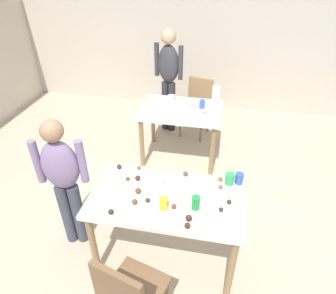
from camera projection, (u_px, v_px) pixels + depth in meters
ground_plane at (159, 235)px, 3.11m from camera, size 6.40×6.40×0.00m
wall_back at (199, 33)px, 4.99m from camera, size 6.40×0.10×2.60m
dining_table_near at (166, 206)px, 2.56m from camera, size 1.29×0.71×0.75m
dining_table_far at (181, 117)px, 3.93m from camera, size 1.04×0.75×0.75m
chair_near_table at (129, 293)px, 2.07m from camera, size 0.49×0.49×0.87m
chair_far_table at (197, 104)px, 4.58m from camera, size 0.49×0.49×0.87m
person_girl_near at (63, 177)px, 2.62m from camera, size 0.45×0.26×1.38m
person_adult_far at (168, 73)px, 4.40m from camera, size 0.45×0.27×1.58m
mixing_bowl at (152, 183)px, 2.60m from camera, size 0.21×0.21×0.07m
soda_can at (196, 203)px, 2.36m from camera, size 0.07×0.07×0.12m
fork_near at (206, 194)px, 2.53m from camera, size 0.17×0.02×0.01m
cup_near_0 at (230, 179)px, 2.62m from camera, size 0.08×0.08×0.11m
cup_near_1 at (239, 178)px, 2.62m from camera, size 0.07×0.07×0.10m
cup_near_2 at (164, 203)px, 2.37m from camera, size 0.07×0.07×0.11m
cake_ball_0 at (174, 206)px, 2.38m from camera, size 0.04×0.04×0.04m
cake_ball_1 at (229, 202)px, 2.43m from camera, size 0.04×0.04×0.04m
cake_ball_2 at (148, 200)px, 2.44m from camera, size 0.04×0.04×0.04m
cake_ball_3 at (221, 210)px, 2.36m from camera, size 0.04×0.04×0.04m
cake_ball_4 at (186, 174)px, 2.72m from camera, size 0.04×0.04×0.04m
cake_ball_5 at (128, 179)px, 2.67m from camera, size 0.04×0.04×0.04m
cake_ball_6 at (138, 191)px, 2.53m from camera, size 0.05×0.05×0.05m
cake_ball_7 at (220, 187)px, 2.58m from camera, size 0.04×0.04×0.04m
cake_ball_8 at (138, 178)px, 2.67m from camera, size 0.05×0.05×0.05m
cake_ball_9 at (111, 212)px, 2.33m from camera, size 0.05×0.05×0.05m
cake_ball_10 at (187, 226)px, 2.22m from camera, size 0.05×0.05×0.05m
cake_ball_11 at (119, 167)px, 2.81m from camera, size 0.05×0.05×0.05m
cake_ball_12 at (135, 202)px, 2.42m from camera, size 0.05×0.05×0.05m
cake_ball_13 at (189, 218)px, 2.28m from camera, size 0.05×0.05×0.05m
cake_ball_14 at (139, 168)px, 2.80m from camera, size 0.04×0.04×0.04m
cake_ball_15 at (220, 179)px, 2.67m from camera, size 0.04×0.04×0.04m
pitcher_far at (216, 94)px, 3.99m from camera, size 0.11×0.11×0.21m
cup_far_0 at (202, 104)px, 3.86m from camera, size 0.07×0.07×0.11m
cup_far_1 at (170, 100)px, 3.95m from camera, size 0.07×0.07×0.12m
donut_far_0 at (204, 113)px, 3.74m from camera, size 0.10×0.10×0.03m
donut_far_1 at (171, 97)px, 4.13m from camera, size 0.14×0.14×0.04m
donut_far_2 at (193, 106)px, 3.90m from camera, size 0.12×0.12×0.04m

